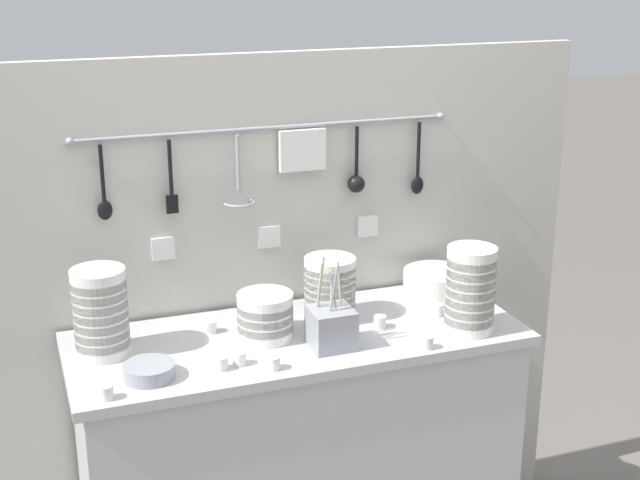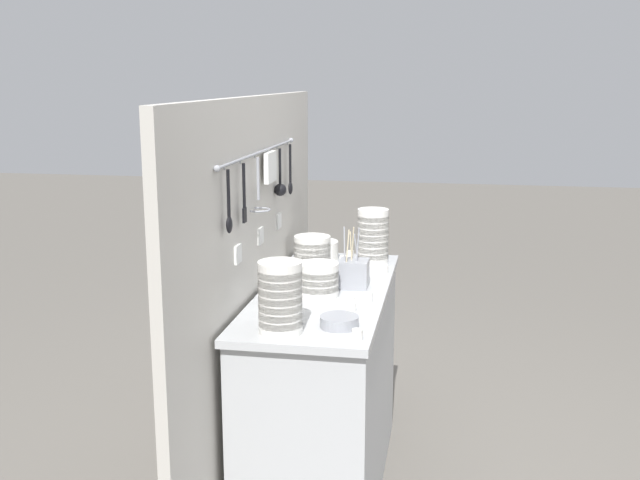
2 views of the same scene
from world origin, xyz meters
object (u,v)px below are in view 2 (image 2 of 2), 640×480
object	(u,v)px
cup_front_right	(343,271)
cup_front_left	(351,306)
cup_back_right	(368,297)
plate_stack	(316,250)
cup_centre	(288,301)
bowl_stack_short_front	(312,259)
cup_beside_plates	(357,335)
cup_mid_row	(350,302)
bowl_stack_tall_left	(318,280)
cup_back_left	(344,260)
cutlery_caddy	(354,273)
bowl_stack_wide_centre	(373,236)
cup_edge_near	(350,255)
steel_mixing_bowl	(339,321)
bowl_stack_nested_right	(280,298)
cup_edge_far	(384,269)

from	to	relation	value
cup_front_right	cup_front_left	bearing A→B (deg)	-168.08
cup_back_right	cup_front_left	size ratio (longest dim) A/B	1.00
plate_stack	cup_centre	xyz separation A→B (m)	(-0.76, -0.03, -0.03)
cup_centre	bowl_stack_short_front	bearing A→B (deg)	-4.00
cup_beside_plates	cup_mid_row	size ratio (longest dim) A/B	1.00
cup_centre	bowl_stack_tall_left	bearing A→B (deg)	-32.95
cup_back_right	cup_beside_plates	bearing A→B (deg)	-178.15
bowl_stack_short_front	cup_back_left	size ratio (longest dim) A/B	5.24
cup_back_right	cup_mid_row	size ratio (longest dim) A/B	1.00
cutlery_caddy	bowl_stack_wide_centre	bearing A→B (deg)	-4.68
cutlery_caddy	cup_edge_near	bearing A→B (deg)	9.48
cutlery_caddy	bowl_stack_short_front	bearing A→B (deg)	70.50
cup_back_right	cup_edge_near	distance (m)	0.73
steel_mixing_bowl	cup_beside_plates	bearing A→B (deg)	-147.06
cup_centre	cup_edge_near	bearing A→B (deg)	-9.20
bowl_stack_nested_right	cup_mid_row	world-z (taller)	bowl_stack_nested_right
cup_front_right	cup_centre	world-z (taller)	same
plate_stack	steel_mixing_bowl	world-z (taller)	plate_stack
cup_back_left	cup_edge_far	size ratio (longest dim) A/B	1.00
steel_mixing_bowl	cup_edge_far	world-z (taller)	steel_mixing_bowl
cup_beside_plates	cup_back_left	bearing A→B (deg)	10.74
bowl_stack_wide_centre	cup_beside_plates	distance (m)	1.08
cup_beside_plates	cup_edge_far	distance (m)	0.90
bowl_stack_short_front	cup_mid_row	xyz separation A→B (m)	(-0.35, -0.21, -0.08)
bowl_stack_short_front	cup_edge_far	bearing A→B (deg)	-58.07
plate_stack	cup_beside_plates	distance (m)	1.16
bowl_stack_nested_right	cup_beside_plates	size ratio (longest dim) A/B	6.70
bowl_stack_nested_right	bowl_stack_tall_left	world-z (taller)	bowl_stack_nested_right
bowl_stack_short_front	cup_front_left	bearing A→B (deg)	-150.66
bowl_stack_wide_centre	cutlery_caddy	xyz separation A→B (m)	(-0.43, 0.03, -0.07)
bowl_stack_nested_right	cup_edge_far	distance (m)	0.92
cup_back_right	cup_edge_far	world-z (taller)	same
steel_mixing_bowl	bowl_stack_wide_centre	bearing A→B (deg)	-1.05
bowl_stack_tall_left	cup_front_right	distance (m)	0.35
cutlery_caddy	cup_beside_plates	xyz separation A→B (m)	(-0.65, -0.10, -0.04)
bowl_stack_wide_centre	cup_edge_near	distance (m)	0.18
cutlery_caddy	bowl_stack_tall_left	bearing A→B (deg)	142.32
cup_back_right	steel_mixing_bowl	bearing A→B (deg)	168.57
plate_stack	cup_edge_far	size ratio (longest dim) A/B	5.62
plate_stack	cup_centre	world-z (taller)	plate_stack
bowl_stack_short_front	cup_centre	world-z (taller)	bowl_stack_short_front
bowl_stack_nested_right	steel_mixing_bowl	xyz separation A→B (m)	(0.10, -0.19, -0.11)
bowl_stack_nested_right	cup_back_left	world-z (taller)	bowl_stack_nested_right
steel_mixing_bowl	cup_front_left	size ratio (longest dim) A/B	3.66
cup_back_right	bowl_stack_nested_right	bearing A→B (deg)	148.58
cutlery_caddy	cup_edge_near	world-z (taller)	cutlery_caddy
steel_mixing_bowl	cup_beside_plates	world-z (taller)	steel_mixing_bowl
cup_beside_plates	cup_centre	size ratio (longest dim) A/B	1.00
bowl_stack_nested_right	cup_front_right	world-z (taller)	bowl_stack_nested_right
cutlery_caddy	cup_centre	distance (m)	0.37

